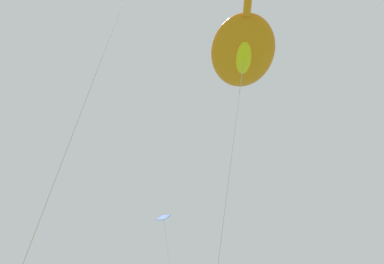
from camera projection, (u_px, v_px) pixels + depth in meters
big_show_kite at (243, 47)px, 18.56m from camera, size 6.89×10.49×17.14m
small_kite_stunt_black at (165, 228)px, 35.56m from camera, size 2.90×2.81×19.95m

